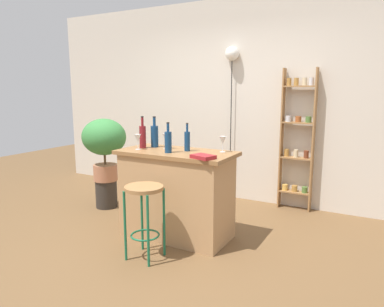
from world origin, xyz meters
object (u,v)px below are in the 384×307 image
(bottle_olive_oil, at_px, (143,136))
(potted_plant, at_px, (104,141))
(plant_stool, at_px, (106,194))
(wine_glass_left, at_px, (138,139))
(bottle_spirits_clear, at_px, (187,141))
(bar_stool, at_px, (144,204))
(cookbook, at_px, (203,157))
(wine_glass_right, at_px, (166,138))
(bottle_vinegar, at_px, (168,141))
(spice_shelf, at_px, (297,139))
(bottle_soda_blue, at_px, (155,136))
(wine_glass_center, at_px, (223,141))
(pendant_globe_light, at_px, (232,57))

(bottle_olive_oil, bearing_deg, potted_plant, 157.73)
(plant_stool, bearing_deg, wine_glass_left, -27.62)
(bottle_spirits_clear, relative_size, bottle_olive_oil, 0.84)
(bottle_olive_oil, distance_m, wine_glass_left, 0.11)
(wine_glass_left, bearing_deg, bottle_spirits_clear, 18.68)
(bar_stool, relative_size, cookbook, 3.32)
(wine_glass_left, xyz_separation_m, cookbook, (0.84, -0.12, -0.10))
(potted_plant, relative_size, wine_glass_right, 5.02)
(bottle_spirits_clear, height_order, cookbook, bottle_spirits_clear)
(bottle_vinegar, relative_size, bottle_olive_oil, 0.89)
(spice_shelf, relative_size, bottle_vinegar, 5.92)
(spice_shelf, bearing_deg, bottle_vinegar, -119.77)
(plant_stool, bearing_deg, wine_glass_right, -14.25)
(bottle_soda_blue, xyz_separation_m, cookbook, (0.78, -0.34, -0.11))
(bottle_soda_blue, height_order, cookbook, bottle_soda_blue)
(bottle_spirits_clear, bearing_deg, wine_glass_left, -161.32)
(bottle_vinegar, bearing_deg, wine_glass_right, 127.91)
(bottle_soda_blue, bearing_deg, wine_glass_right, -11.30)
(spice_shelf, distance_m, cookbook, 1.80)
(plant_stool, xyz_separation_m, bottle_vinegar, (1.31, -0.49, 0.86))
(wine_glass_left, distance_m, cookbook, 0.85)
(spice_shelf, distance_m, wine_glass_right, 1.80)
(plant_stool, height_order, bottle_vinegar, bottle_vinegar)
(bottle_spirits_clear, xyz_separation_m, wine_glass_center, (0.35, 0.12, 0.01))
(wine_glass_center, bearing_deg, bottle_olive_oil, -168.46)
(bottle_vinegar, bearing_deg, cookbook, -13.74)
(potted_plant, distance_m, pendant_globe_light, 2.07)
(bar_stool, bearing_deg, plant_stool, 144.43)
(plant_stool, bearing_deg, cookbook, -18.74)
(bottle_olive_oil, height_order, wine_glass_left, bottle_olive_oil)
(bottle_soda_blue, relative_size, cookbook, 1.63)
(bar_stool, xyz_separation_m, cookbook, (0.42, 0.36, 0.43))
(bar_stool, height_order, bottle_spirits_clear, bottle_spirits_clear)
(cookbook, bearing_deg, bottle_spirits_clear, 156.51)
(bottle_spirits_clear, height_order, bottle_soda_blue, bottle_soda_blue)
(bottle_spirits_clear, bearing_deg, bottle_olive_oil, -173.53)
(bottle_vinegar, xyz_separation_m, wine_glass_left, (-0.39, 0.00, 0.00))
(spice_shelf, relative_size, cookbook, 8.74)
(potted_plant, bearing_deg, bottle_vinegar, -20.43)
(wine_glass_center, bearing_deg, bottle_soda_blue, -175.05)
(potted_plant, xyz_separation_m, wine_glass_left, (0.92, -0.48, 0.15))
(bottle_olive_oil, distance_m, pendant_globe_light, 1.85)
(spice_shelf, xyz_separation_m, potted_plant, (-2.24, -1.14, -0.04))
(bottle_soda_blue, height_order, wine_glass_left, bottle_soda_blue)
(bottle_olive_oil, bearing_deg, bottle_spirits_clear, 6.47)
(bottle_soda_blue, xyz_separation_m, wine_glass_right, (0.17, -0.03, -0.01))
(bar_stool, bearing_deg, cookbook, 40.39)
(spice_shelf, xyz_separation_m, wine_glass_right, (-1.08, -1.44, 0.12))
(wine_glass_right, relative_size, pendant_globe_light, 0.08)
(spice_shelf, bearing_deg, pendant_globe_light, 178.28)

